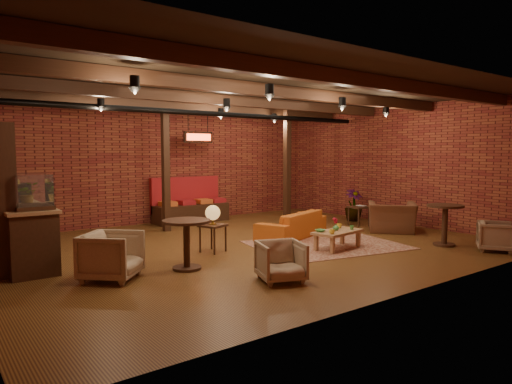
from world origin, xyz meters
TOP-DOWN VIEW (x-y plane):
  - floor at (0.00, 0.00)m, footprint 10.00×10.00m
  - ceiling at (0.00, 0.00)m, footprint 10.00×8.00m
  - wall_back at (0.00, 4.00)m, footprint 10.00×0.02m
  - wall_front at (0.00, -4.00)m, footprint 10.00×0.02m
  - wall_right at (5.00, 0.00)m, footprint 0.02×8.00m
  - ceiling_beams at (0.00, 0.00)m, footprint 9.80×6.40m
  - ceiling_pipe at (0.00, 1.60)m, footprint 9.60×0.12m
  - post_left at (-0.60, 2.60)m, footprint 0.16×0.16m
  - post_right at (2.80, 2.00)m, footprint 0.16×0.16m
  - service_counter at (-4.10, 1.00)m, footprint 0.80×2.50m
  - plant_counter at (-4.00, 1.20)m, footprint 0.35×0.39m
  - banquette at (0.60, 3.55)m, footprint 2.10×0.70m
  - service_sign at (0.60, 3.10)m, footprint 0.86×0.06m
  - ceiling_spotlights at (0.00, 0.00)m, footprint 6.40×4.40m
  - rug at (1.33, -1.01)m, footprint 3.40×2.84m
  - sofa at (1.35, 0.13)m, footprint 2.18×1.43m
  - coffee_table at (1.21, -1.40)m, footprint 1.17×0.71m
  - side_table_lamp at (-0.92, -0.13)m, footprint 0.56×0.56m
  - round_table_left at (-1.96, -1.01)m, footprint 0.80×0.80m
  - armchair_a at (-3.18, -0.88)m, footprint 1.08×1.08m
  - armchair_b at (-1.16, -2.49)m, footprint 0.82×0.80m
  - armchair_right at (3.78, -0.80)m, footprint 1.27×1.31m
  - side_table_book at (3.83, 0.28)m, footprint 0.51×0.51m
  - round_table_right at (3.27, -2.50)m, footprint 0.73×0.73m
  - armchair_far at (3.59, -3.40)m, footprint 0.85×0.83m
  - plant_tall at (4.40, 0.97)m, footprint 1.77×1.77m

SIDE VIEW (x-z plane):
  - floor at x=0.00m, z-range 0.00..0.00m
  - rug at x=1.33m, z-range 0.00..0.01m
  - sofa at x=1.35m, z-range 0.00..0.59m
  - armchair_far at x=3.59m, z-range 0.00..0.65m
  - armchair_b at x=-1.16m, z-range 0.00..0.67m
  - coffee_table at x=1.21m, z-range 0.02..0.65m
  - armchair_a at x=-3.18m, z-range 0.00..0.81m
  - side_table_book at x=3.83m, z-range 0.21..0.75m
  - armchair_right at x=3.78m, z-range 0.00..0.97m
  - banquette at x=0.60m, z-range 0.00..1.00m
  - round_table_left at x=-1.96m, z-range 0.15..0.98m
  - round_table_right at x=3.27m, z-range 0.14..1.01m
  - side_table_lamp at x=-0.92m, z-range 0.24..1.16m
  - service_counter at x=-4.10m, z-range 0.00..1.60m
  - plant_counter at x=-4.00m, z-range 1.07..1.37m
  - plant_tall at x=4.40m, z-range 0.00..2.69m
  - wall_back at x=0.00m, z-range 0.00..3.20m
  - wall_front at x=0.00m, z-range 0.00..3.20m
  - wall_right at x=5.00m, z-range 0.00..3.20m
  - post_left at x=-0.60m, z-range 0.00..3.20m
  - post_right at x=2.80m, z-range 0.00..3.20m
  - service_sign at x=0.60m, z-range 2.20..2.50m
  - ceiling_pipe at x=0.00m, z-range 2.79..2.91m
  - ceiling_spotlights at x=0.00m, z-range 2.72..3.00m
  - ceiling_beams at x=0.00m, z-range 2.97..3.19m
  - ceiling at x=0.00m, z-range 3.19..3.21m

